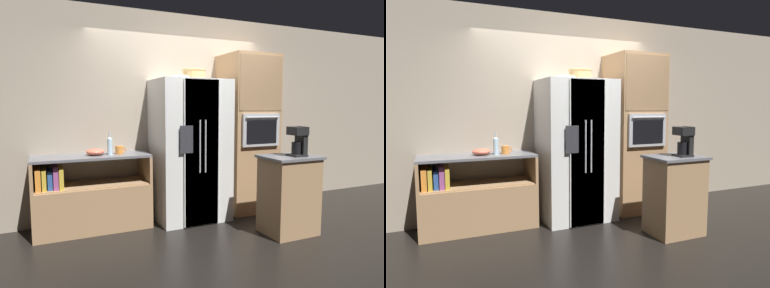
{
  "view_description": "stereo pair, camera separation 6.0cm",
  "coord_description": "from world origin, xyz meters",
  "views": [
    {
      "loc": [
        -1.81,
        -4.11,
        1.52
      ],
      "look_at": [
        0.01,
        -0.03,
        1.03
      ],
      "focal_mm": 32.0,
      "sensor_mm": 36.0,
      "label": 1
    },
    {
      "loc": [
        -1.75,
        -4.14,
        1.52
      ],
      "look_at": [
        0.01,
        -0.03,
        1.03
      ],
      "focal_mm": 32.0,
      "sensor_mm": 36.0,
      "label": 2
    }
  ],
  "objects": [
    {
      "name": "wall_oven",
      "position": [
        0.95,
        0.1,
        1.13
      ],
      "size": [
        0.72,
        0.73,
        2.25
      ],
      "color": "#A87F56",
      "rests_on": "ground_plane"
    },
    {
      "name": "fruit_bowl",
      "position": [
        -0.13,
        0.05,
        1.9
      ],
      "size": [
        0.25,
        0.25,
        0.06
      ],
      "color": "white",
      "rests_on": "refrigerator"
    },
    {
      "name": "coffee_maker",
      "position": [
        0.95,
        -0.99,
        1.13
      ],
      "size": [
        0.18,
        0.19,
        0.35
      ],
      "color": "black",
      "rests_on": "island_counter"
    },
    {
      "name": "refrigerator",
      "position": [
        0.02,
        0.05,
        0.93
      ],
      "size": [
        0.95,
        0.78,
        1.87
      ],
      "color": "silver",
      "rests_on": "ground_plane"
    },
    {
      "name": "mixing_bowl",
      "position": [
        -1.2,
        0.15,
        0.97
      ],
      "size": [
        0.22,
        0.22,
        0.08
      ],
      "color": "#DB664C",
      "rests_on": "counter_left"
    },
    {
      "name": "ground_plane",
      "position": [
        0.0,
        0.0,
        0.0
      ],
      "size": [
        20.0,
        20.0,
        0.0
      ],
      "primitive_type": "plane",
      "color": "black"
    },
    {
      "name": "counter_left",
      "position": [
        -1.27,
        0.16,
        0.35
      ],
      "size": [
        1.38,
        0.55,
        0.93
      ],
      "color": "#A87F56",
      "rests_on": "ground_plane"
    },
    {
      "name": "wall_back",
      "position": [
        0.0,
        0.46,
        1.4
      ],
      "size": [
        12.0,
        0.06,
        2.8
      ],
      "color": "tan",
      "rests_on": "ground_plane"
    },
    {
      "name": "bottle_tall",
      "position": [
        -1.03,
        0.11,
        1.04
      ],
      "size": [
        0.06,
        0.06,
        0.27
      ],
      "color": "silver",
      "rests_on": "counter_left"
    },
    {
      "name": "island_counter",
      "position": [
        0.87,
        -0.94,
        0.47
      ],
      "size": [
        0.65,
        0.51,
        0.94
      ],
      "color": "#A87F56",
      "rests_on": "ground_plane"
    },
    {
      "name": "mug",
      "position": [
        -0.91,
        0.14,
        0.98
      ],
      "size": [
        0.13,
        0.1,
        0.1
      ],
      "color": "orange",
      "rests_on": "counter_left"
    },
    {
      "name": "wicker_basket",
      "position": [
        0.1,
        0.12,
        1.94
      ],
      "size": [
        0.31,
        0.31,
        0.14
      ],
      "color": "tan",
      "rests_on": "refrigerator"
    }
  ]
}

